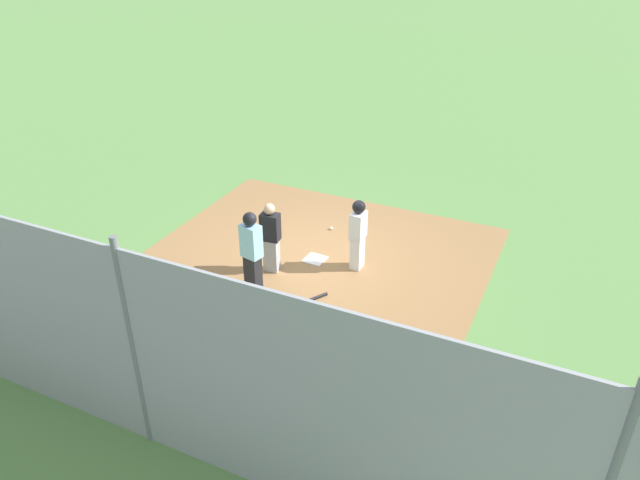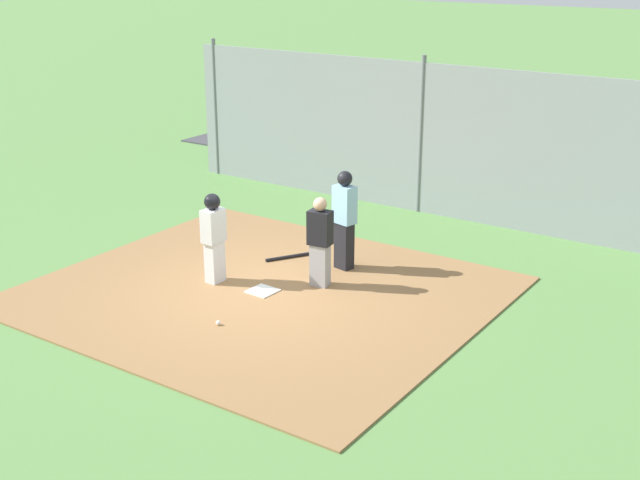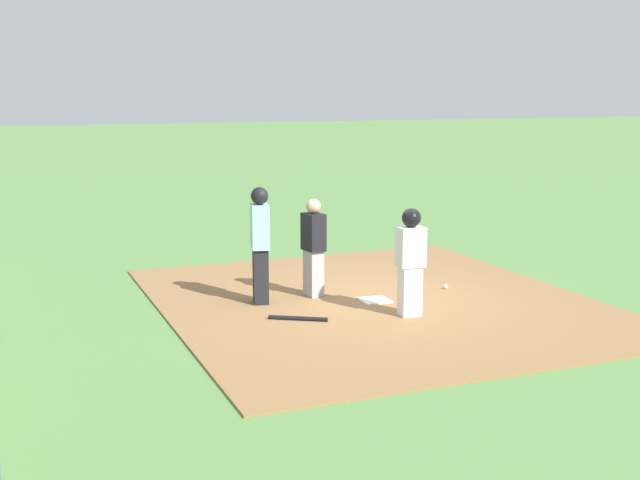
# 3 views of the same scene
# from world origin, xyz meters

# --- Properties ---
(ground_plane) EXTENTS (140.00, 140.00, 0.00)m
(ground_plane) POSITION_xyz_m (0.00, 0.00, 0.00)
(ground_plane) COLOR #5B8947
(dirt_infield) EXTENTS (7.20, 6.40, 0.03)m
(dirt_infield) POSITION_xyz_m (0.00, 0.00, 0.01)
(dirt_infield) COLOR olive
(dirt_infield) RESTS_ON ground_plane
(home_plate) EXTENTS (0.46, 0.46, 0.02)m
(home_plate) POSITION_xyz_m (0.00, 0.00, 0.04)
(home_plate) COLOR white
(home_plate) RESTS_ON dirt_infield
(catcher) EXTENTS (0.41, 0.31, 1.55)m
(catcher) POSITION_xyz_m (-0.64, -0.77, 0.83)
(catcher) COLOR #9E9EA3
(catcher) RESTS_ON dirt_infield
(umpire) EXTENTS (0.43, 0.34, 1.78)m
(umpire) POSITION_xyz_m (-0.54, -1.67, 0.97)
(umpire) COLOR black
(umpire) RESTS_ON dirt_infield
(runner) EXTENTS (0.28, 0.39, 1.56)m
(runner) POSITION_xyz_m (0.94, 0.10, 0.91)
(runner) COLOR silver
(runner) RESTS_ON dirt_infield
(baseball_bat) EXTENTS (0.50, 0.76, 0.06)m
(baseball_bat) POSITION_xyz_m (0.58, -1.49, 0.06)
(baseball_bat) COLOR black
(baseball_bat) RESTS_ON dirt_infield
(baseball) EXTENTS (0.07, 0.07, 0.07)m
(baseball) POSITION_xyz_m (-0.25, 1.41, 0.07)
(baseball) COLOR white
(baseball) RESTS_ON dirt_infield
(backstop_fence) EXTENTS (12.00, 0.10, 3.35)m
(backstop_fence) POSITION_xyz_m (0.00, -5.51, 1.60)
(backstop_fence) COLOR #93999E
(backstop_fence) RESTS_ON ground_plane
(parking_lot) EXTENTS (18.00, 5.20, 0.04)m
(parking_lot) POSITION_xyz_m (0.00, -10.25, 0.02)
(parking_lot) COLOR #424247
(parking_lot) RESTS_ON ground_plane
(parked_car_dark) EXTENTS (4.42, 2.39, 1.28)m
(parked_car_dark) POSITION_xyz_m (-2.41, -10.70, 0.61)
(parked_car_dark) COLOR black
(parked_car_dark) RESTS_ON parking_lot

